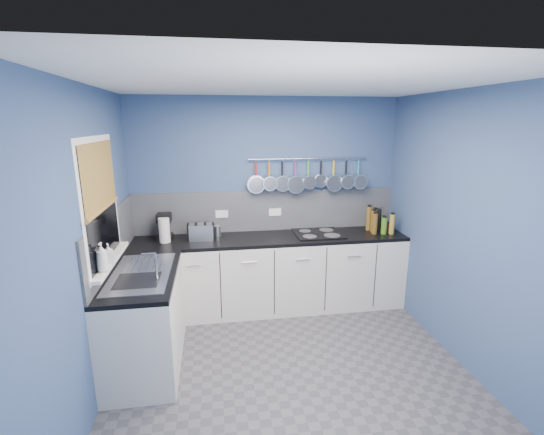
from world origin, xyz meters
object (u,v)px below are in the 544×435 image
object	(u,v)px
paper_towel	(164,230)
toaster	(201,232)
soap_bottle_b	(108,253)
soap_bottle_a	(102,257)
coffee_maker	(164,227)
hob	(318,234)
canister	(217,231)

from	to	relation	value
paper_towel	toaster	world-z (taller)	paper_towel
soap_bottle_b	toaster	xyz separation A→B (m)	(0.73, 1.03, -0.15)
soap_bottle_a	coffee_maker	distance (m)	1.32
hob	paper_towel	bearing A→B (deg)	-179.00
coffee_maker	toaster	distance (m)	0.42
paper_towel	hob	world-z (taller)	paper_towel
soap_bottle_a	coffee_maker	world-z (taller)	soap_bottle_a
hob	coffee_maker	bearing A→B (deg)	177.97
toaster	hob	world-z (taller)	toaster
soap_bottle_b	canister	xyz separation A→B (m)	(0.92, 1.14, -0.17)
coffee_maker	paper_towel	bearing A→B (deg)	-83.69
soap_bottle_b	coffee_maker	distance (m)	1.14
coffee_maker	hob	world-z (taller)	coffee_maker
hob	canister	bearing A→B (deg)	174.81
soap_bottle_a	paper_towel	size ratio (longest dim) A/B	0.87
paper_towel	coffee_maker	distance (m)	0.10
coffee_maker	hob	xyz separation A→B (m)	(1.79, -0.06, -0.14)
paper_towel	canister	xyz separation A→B (m)	(0.58, 0.14, -0.08)
coffee_maker	soap_bottle_b	bearing A→B (deg)	-105.93
soap_bottle_a	paper_towel	distance (m)	1.24
soap_bottle_a	paper_towel	world-z (taller)	soap_bottle_a
soap_bottle_a	canister	distance (m)	1.62
coffee_maker	soap_bottle_a	bearing A→B (deg)	-103.64
soap_bottle_a	soap_bottle_b	xyz separation A→B (m)	(0.00, 0.18, -0.03)
soap_bottle_b	toaster	world-z (taller)	soap_bottle_b
toaster	canister	xyz separation A→B (m)	(0.19, 0.11, -0.03)
coffee_maker	canister	world-z (taller)	coffee_maker
paper_towel	toaster	size ratio (longest dim) A/B	0.98
soap_bottle_a	hob	bearing A→B (deg)	29.82
paper_towel	coffee_maker	bearing A→B (deg)	95.69
coffee_maker	canister	distance (m)	0.60
coffee_maker	hob	distance (m)	1.80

